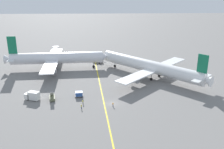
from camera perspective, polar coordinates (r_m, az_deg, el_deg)
The scene contains 12 objects.
ground_plane at distance 98.25m, azimuth -0.03°, elevation -6.44°, with size 600.00×600.00×0.00m, color slate.
taxiway_stripe at distance 107.26m, azimuth -2.26°, elevation -4.11°, with size 0.50×120.00×0.01m, color yellow.
airliner_at_gate_left at distance 138.35m, azimuth -12.25°, elevation 3.55°, with size 53.19×46.06×17.82m.
airliner_being_pushed at distance 124.72m, azimuth 8.40°, elevation 1.76°, with size 47.84×47.44×15.94m.
pushback_tug at distance 147.41m, azimuth -3.15°, elevation 3.08°, with size 7.64×6.74×2.81m.
gse_container_dolly_flat at distance 104.07m, azimuth -7.32°, elevation -4.34°, with size 3.39×2.49×2.15m.
gse_stair_truck_yellow at distance 103.55m, azimuth -13.11°, elevation -4.93°, with size 2.93×4.90×4.06m.
gse_catering_truck_tall at distance 105.11m, azimuth -17.22°, elevation -4.51°, with size 6.31×4.32×3.50m.
ground_crew_ramp_agent_by_cones at distance 98.30m, azimuth -6.45°, elevation -5.99°, with size 0.40×0.44×1.69m.
ground_crew_wing_walker_right at distance 94.66m, azimuth -6.79°, elevation -7.05°, with size 0.36×0.48×1.72m.
ground_crew_marshaller_foreground at distance 95.85m, azimuth 0.22°, elevation -6.60°, with size 0.45×0.37×1.58m.
jet_bridge at distance 159.36m, azimuth -12.77°, elevation 4.88°, with size 4.36×18.49×5.60m.
Camera 1 is at (-3.16, -88.13, 43.31)m, focal length 41.31 mm.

